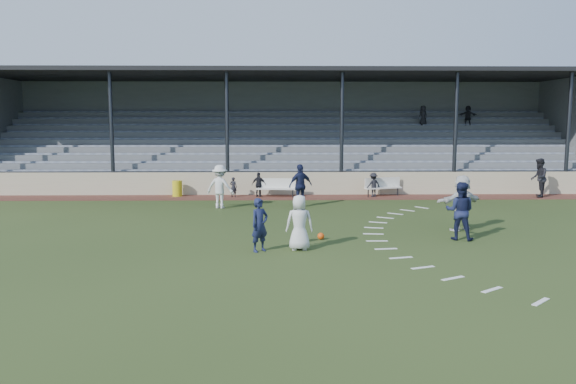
% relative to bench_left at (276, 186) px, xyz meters
% --- Properties ---
extents(ground, '(90.00, 90.00, 0.00)m').
position_rel_bench_left_xyz_m(ground, '(0.45, -10.58, -0.58)').
color(ground, '#293917').
rests_on(ground, ground).
extents(cinder_track, '(34.00, 2.00, 0.02)m').
position_rel_bench_left_xyz_m(cinder_track, '(0.45, -0.08, -0.57)').
color(cinder_track, '#502820').
rests_on(cinder_track, ground).
extents(retaining_wall, '(34.00, 0.18, 1.20)m').
position_rel_bench_left_xyz_m(retaining_wall, '(0.45, 0.97, 0.02)').
color(retaining_wall, '#BAAE8F').
rests_on(retaining_wall, ground).
extents(bench_left, '(2.03, 0.65, 0.95)m').
position_rel_bench_left_xyz_m(bench_left, '(0.00, 0.00, 0.00)').
color(bench_left, silver).
rests_on(bench_left, cinder_track).
extents(bench_right, '(2.03, 1.04, 0.95)m').
position_rel_bench_left_xyz_m(bench_right, '(5.52, 0.29, 0.00)').
color(bench_right, silver).
rests_on(bench_right, cinder_track).
extents(trash_bin, '(0.50, 0.50, 0.81)m').
position_rel_bench_left_xyz_m(trash_bin, '(-5.09, 0.35, -0.16)').
color(trash_bin, gold).
rests_on(trash_bin, cinder_track).
extents(football, '(0.23, 0.23, 0.23)m').
position_rel_bench_left_xyz_m(football, '(1.49, -10.30, -0.47)').
color(football, '#D6460C').
rests_on(football, ground).
extents(player_white_lead, '(0.84, 0.56, 1.68)m').
position_rel_bench_left_xyz_m(player_white_lead, '(0.72, -11.77, 0.26)').
color(player_white_lead, silver).
rests_on(player_white_lead, ground).
extents(player_navy_lead, '(0.70, 0.67, 1.61)m').
position_rel_bench_left_xyz_m(player_navy_lead, '(-0.47, -11.95, 0.22)').
color(player_navy_lead, '#161C3D').
rests_on(player_navy_lead, ground).
extents(player_navy_mid, '(1.13, 1.02, 1.91)m').
position_rel_bench_left_xyz_m(player_navy_mid, '(6.04, -10.40, 0.37)').
color(player_navy_mid, '#161C3D').
rests_on(player_navy_mid, ground).
extents(player_white_wing, '(1.41, 1.05, 1.94)m').
position_rel_bench_left_xyz_m(player_white_wing, '(-2.49, -3.53, 0.38)').
color(player_white_wing, silver).
rests_on(player_white_wing, ground).
extents(player_navy_wing, '(1.23, 0.90, 1.94)m').
position_rel_bench_left_xyz_m(player_navy_wing, '(1.12, -3.17, 0.39)').
color(player_navy_wing, '#161C3D').
rests_on(player_navy_wing, ground).
extents(player_white_back, '(1.93, 1.26, 1.99)m').
position_rel_bench_left_xyz_m(player_white_back, '(6.60, -8.86, 0.41)').
color(player_white_back, silver).
rests_on(player_white_back, ground).
extents(official, '(1.08, 1.19, 1.98)m').
position_rel_bench_left_xyz_m(official, '(13.35, -0.35, 0.43)').
color(official, black).
rests_on(official, cinder_track).
extents(sub_left_near, '(0.43, 0.35, 1.02)m').
position_rel_bench_left_xyz_m(sub_left_near, '(-2.18, 0.07, -0.06)').
color(sub_left_near, black).
rests_on(sub_left_near, cinder_track).
extents(sub_left_far, '(0.75, 0.37, 1.24)m').
position_rel_bench_left_xyz_m(sub_left_far, '(-0.88, 0.16, 0.06)').
color(sub_left_far, black).
rests_on(sub_left_far, cinder_track).
extents(sub_right, '(0.91, 0.73, 1.23)m').
position_rel_bench_left_xyz_m(sub_right, '(4.98, -0.01, 0.05)').
color(sub_right, black).
rests_on(sub_right, cinder_track).
extents(grandstand, '(34.60, 9.00, 6.61)m').
position_rel_bench_left_xyz_m(grandstand, '(0.46, 5.68, 1.62)').
color(grandstand, slate).
rests_on(grandstand, ground).
extents(penalty_arc, '(3.89, 14.63, 0.01)m').
position_rel_bench_left_xyz_m(penalty_arc, '(4.57, -10.58, -0.58)').
color(penalty_arc, white).
rests_on(penalty_arc, ground).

